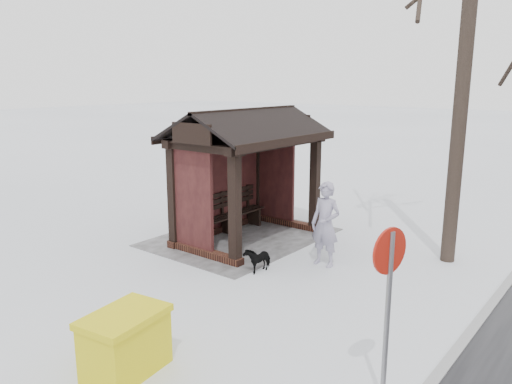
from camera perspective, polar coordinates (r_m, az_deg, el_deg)
ground at (r=11.96m, az=-0.92°, el=-5.39°), size 120.00×120.00×0.00m
kerb at (r=9.68m, az=25.65°, el=-11.11°), size 120.00×0.15×0.06m
trampled_patch at (r=12.08m, az=-1.66°, el=-5.17°), size 4.20×3.20×0.02m
bus_shelter at (r=11.58m, az=-1.57°, el=5.01°), size 3.60×2.40×3.09m
pedestrian at (r=10.17m, az=7.94°, el=-3.66°), size 0.43×0.64×1.73m
dog at (r=9.95m, az=0.19°, el=-7.63°), size 0.62×0.31×0.51m
grit_bin at (r=6.88m, az=-14.70°, el=-16.30°), size 1.17×0.88×0.83m
road_sign at (r=5.85m, az=14.88°, el=-9.35°), size 0.53×0.17×2.13m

